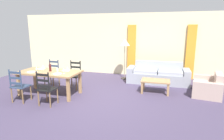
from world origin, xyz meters
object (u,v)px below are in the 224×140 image
at_px(wine_bottle, 50,68).
at_px(dining_chair_far_left, 52,73).
at_px(wine_glass_far_left, 43,66).
at_px(wine_glass_far_right, 68,68).
at_px(dining_chair_near_left, 19,86).
at_px(coffee_table, 156,82).
at_px(couch, 158,75).
at_px(armchair_upholstered, 209,87).
at_px(dining_chair_far_right, 74,75).
at_px(coffee_cup_primary, 57,70).
at_px(standing_lamp, 125,45).
at_px(dining_table, 49,74).
at_px(wine_glass_near_left, 37,68).
at_px(wine_glass_near_right, 64,70).
at_px(dining_chair_near_right, 46,88).

bearing_deg(wine_bottle, dining_chair_far_left, 120.33).
distance_m(wine_glass_far_left, wine_glass_far_right, 0.88).
height_order(dining_chair_near_left, coffee_table, dining_chair_near_left).
xyz_separation_m(couch, armchair_upholstered, (1.62, -0.98, -0.04)).
bearing_deg(dining_chair_far_right, wine_glass_far_left, -139.23).
bearing_deg(dining_chair_far_right, wine_glass_far_right, -79.01).
bearing_deg(couch, coffee_cup_primary, -142.43).
height_order(dining_chair_far_left, dining_chair_far_right, same).
height_order(dining_chair_far_right, standing_lamp, standing_lamp).
relative_size(dining_table, wine_glass_far_left, 11.80).
height_order(wine_glass_near_left, wine_glass_near_right, same).
bearing_deg(wine_glass_far_right, couch, 39.87).
bearing_deg(armchair_upholstered, dining_chair_far_right, -172.85).
distance_m(wine_glass_near_right, coffee_table, 2.91).
bearing_deg(coffee_table, wine_bottle, -161.09).
bearing_deg(couch, wine_glass_near_left, -145.00).
height_order(wine_glass_near_right, wine_glass_far_right, same).
bearing_deg(dining_chair_far_right, wine_bottle, -118.24).
relative_size(dining_chair_far_left, couch, 0.42).
bearing_deg(wine_glass_near_left, coffee_table, 19.62).
bearing_deg(wine_glass_near_left, couch, 35.00).
xyz_separation_m(wine_glass_near_left, wine_glass_far_right, (0.90, 0.28, 0.00)).
distance_m(wine_bottle, coffee_table, 3.36).
xyz_separation_m(dining_chair_near_left, wine_glass_near_left, (0.13, 0.63, 0.38)).
xyz_separation_m(coffee_cup_primary, standing_lamp, (1.59, 2.44, 0.62)).
bearing_deg(standing_lamp, wine_glass_near_right, -115.33).
bearing_deg(dining_chair_near_left, wine_glass_near_right, 31.34).
bearing_deg(dining_chair_near_right, dining_chair_near_left, 179.75).
bearing_deg(dining_chair_near_left, wine_glass_far_right, 41.41).
xyz_separation_m(dining_table, coffee_table, (3.18, 1.10, -0.31)).
relative_size(wine_bottle, wine_glass_near_right, 1.96).
xyz_separation_m(dining_chair_near_right, wine_glass_near_right, (0.17, 0.64, 0.38)).
relative_size(dining_chair_far_right, wine_bottle, 3.04).
distance_m(dining_chair_far_left, wine_glass_near_right, 1.42).
bearing_deg(dining_chair_far_right, dining_table, -119.32).
distance_m(wine_glass_near_left, armchair_upholstered, 5.38).
bearing_deg(dining_chair_near_left, wine_glass_near_left, 78.46).
xyz_separation_m(dining_chair_far_right, wine_bottle, (-0.41, -0.77, 0.39)).
xyz_separation_m(dining_chair_far_left, dining_chair_far_right, (0.86, 0.01, 0.00)).
xyz_separation_m(dining_chair_far_left, standing_lamp, (2.26, 1.72, 0.93)).
distance_m(wine_glass_near_right, armchair_upholstered, 4.51).
bearing_deg(dining_chair_far_right, couch, 29.01).
relative_size(wine_bottle, coffee_table, 0.35).
height_order(dining_chair_far_right, coffee_cup_primary, dining_chair_far_right).
bearing_deg(wine_glass_near_left, wine_glass_near_right, 0.43).
xyz_separation_m(wine_glass_near_right, coffee_table, (2.58, 1.24, -0.51)).
height_order(wine_glass_far_right, couch, wine_glass_far_right).
distance_m(dining_table, wine_glass_far_right, 0.62).
height_order(wine_glass_far_right, armchair_upholstered, wine_glass_far_right).
bearing_deg(armchair_upholstered, coffee_table, -171.67).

